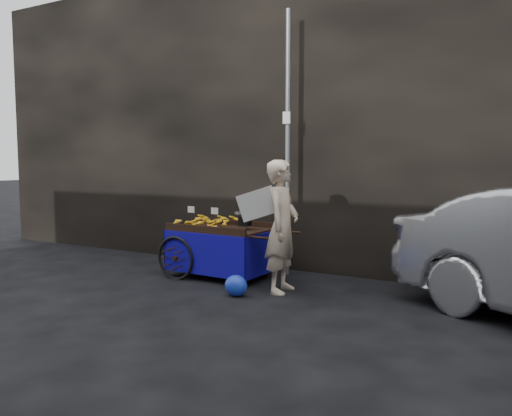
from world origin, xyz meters
The scene contains 6 objects.
ground centered at (0.00, 0.00, 0.00)m, with size 80.00×80.00×0.00m, color black.
building_wall centered at (0.39, 2.60, 2.50)m, with size 13.50×2.00×5.00m.
street_pole centered at (0.30, 1.30, 2.01)m, with size 0.12×0.10×4.00m.
banana_cart centered at (-0.56, 0.67, 0.67)m, with size 2.02×1.04×1.08m.
vendor centered at (0.69, 0.31, 0.88)m, with size 0.78×0.68×1.77m.
plastic_bag centered at (0.27, -0.19, 0.14)m, with size 0.31×0.25×0.28m, color #1937BE.
Camera 1 is at (3.57, -5.60, 1.74)m, focal length 35.00 mm.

